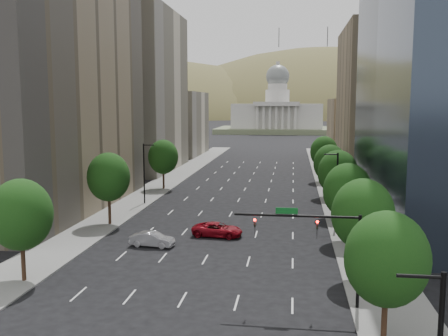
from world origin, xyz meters
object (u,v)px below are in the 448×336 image
at_px(car_red_far, 217,229).
at_px(traffic_signal, 324,239).
at_px(car_silver, 152,239).
at_px(capitol, 277,116).

bearing_deg(car_red_far, traffic_signal, -144.79).
height_order(traffic_signal, car_red_far, traffic_signal).
height_order(traffic_signal, car_silver, traffic_signal).
bearing_deg(car_silver, traffic_signal, -122.65).
bearing_deg(car_red_far, capitol, 5.40).
height_order(capitol, car_red_far, capitol).
height_order(traffic_signal, capitol, capitol).
distance_m(traffic_signal, car_silver, 22.03).
bearing_deg(car_silver, capitol, 4.75).
height_order(car_silver, car_red_far, car_red_far).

